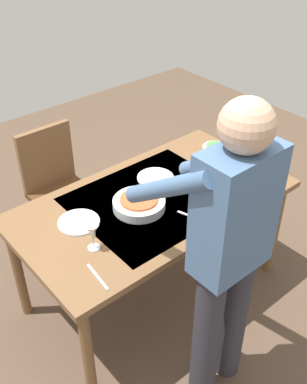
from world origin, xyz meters
The scene contains 14 objects.
ground_plane centered at (0.00, 0.00, 0.00)m, with size 6.00×6.00×0.00m, color brown.
dining_table centered at (0.00, 0.00, 0.68)m, with size 1.64×0.90×0.76m.
chair_near centered at (0.20, -0.83, 0.53)m, with size 0.40×0.40×0.91m.
person_server centered at (0.17, 0.71, 0.96)m, with size 0.42×0.61×1.69m.
wine_bottle centered at (-0.37, 0.35, 0.87)m, with size 0.07×0.07×0.30m.
wine_glass_left centered at (0.51, 0.13, 0.86)m, with size 0.07×0.07×0.15m.
water_cup_near_left centered at (-0.63, 0.32, 0.81)m, with size 0.07×0.07×0.11m, color silver.
water_cup_near_right centered at (-0.44, -0.02, 0.81)m, with size 0.06×0.06×0.10m, color silver.
serving_bowl_pasta centered at (0.12, 0.01, 0.79)m, with size 0.30×0.30×0.07m.
side_bowl_salad centered at (-0.65, -0.12, 0.79)m, with size 0.18×0.18×0.07m.
dinner_plate_near centered at (0.46, -0.09, 0.76)m, with size 0.23×0.23×0.01m, color silver.
dinner_plate_far centered at (-0.15, -0.16, 0.76)m, with size 0.23×0.23×0.01m, color silver.
table_knife centered at (0.61, 0.31, 0.76)m, with size 0.01×0.20×0.01m, color silver.
table_fork centered at (-0.05, 0.27, 0.76)m, with size 0.01×0.18×0.01m, color silver.
Camera 1 is at (1.39, 1.65, 2.35)m, focal length 42.75 mm.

